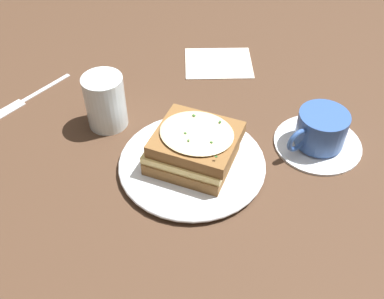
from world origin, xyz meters
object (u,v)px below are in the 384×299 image
(sandwich, at_px, (194,147))
(water_glass, at_px, (105,102))
(teacup_with_saucer, at_px, (320,133))
(napkin, at_px, (218,63))
(dinner_plate, at_px, (192,164))
(fork, at_px, (22,101))

(sandwich, xyz_separation_m, water_glass, (0.10, -0.16, 0.01))
(sandwich, distance_m, teacup_with_saucer, 0.22)
(sandwich, relative_size, water_glass, 1.80)
(teacup_with_saucer, relative_size, napkin, 1.07)
(sandwich, xyz_separation_m, napkin, (-0.17, -0.26, -0.04))
(water_glass, height_order, napkin, water_glass)
(dinner_plate, relative_size, sandwich, 1.35)
(teacup_with_saucer, height_order, water_glass, water_glass)
(napkin, bearing_deg, water_glass, 19.80)
(sandwich, xyz_separation_m, fork, (0.24, -0.28, -0.04))
(fork, bearing_deg, water_glass, -160.10)
(teacup_with_saucer, xyz_separation_m, water_glass, (0.32, -0.20, 0.02))
(sandwich, relative_size, fork, 1.05)
(dinner_plate, bearing_deg, napkin, -123.51)
(napkin, bearing_deg, fork, -3.97)
(sandwich, bearing_deg, teacup_with_saucer, 170.45)
(dinner_plate, distance_m, water_glass, 0.19)
(sandwich, height_order, water_glass, water_glass)
(sandwich, bearing_deg, fork, -50.13)
(water_glass, relative_size, fork, 0.58)
(fork, bearing_deg, dinner_plate, -168.60)
(dinner_plate, height_order, napkin, dinner_plate)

